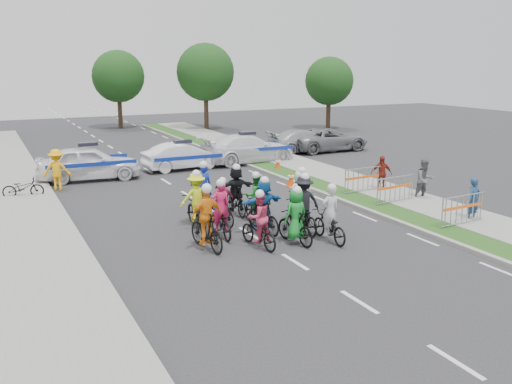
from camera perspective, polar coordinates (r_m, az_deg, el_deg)
name	(u,v)px	position (r m, az deg, el deg)	size (l,w,h in m)	color
ground	(295,262)	(16.04, 3.92, -7.00)	(90.00, 90.00, 0.00)	#28282B
curb_right	(344,201)	(22.69, 8.81, -0.94)	(0.20, 60.00, 0.12)	gray
grass_strip	(359,200)	(23.09, 10.24, -0.77)	(1.20, 60.00, 0.11)	#284F19
sidewalk_right	(395,195)	(24.18, 13.69, -0.29)	(2.40, 60.00, 0.13)	gray
sidewalk_left	(30,242)	(18.86, -21.70, -4.63)	(3.00, 60.00, 0.13)	gray
rider_0	(329,222)	(17.74, 7.34, -3.02)	(0.68, 1.83, 1.86)	black
rider_1	(295,221)	(17.38, 3.97, -2.94)	(0.82, 1.78, 1.82)	black
rider_2	(258,226)	(17.01, 0.25, -3.41)	(0.86, 1.83, 1.80)	black
rider_3	(206,225)	(16.84, -4.98, -3.26)	(1.06, 1.98, 2.03)	black
rider_4	(303,209)	(18.58, 4.73, -1.72)	(1.15, 2.00, 1.99)	black
rider_5	(263,209)	(18.37, 0.75, -1.75)	(1.56, 1.86, 1.90)	black
rider_6	(220,217)	(18.12, -3.60, -2.55)	(0.74, 1.88, 1.89)	black
rider_7	(300,201)	(19.62, 4.46, -0.92)	(0.91, 1.94, 1.98)	black
rider_8	(255,203)	(19.67, -0.11, -1.13)	(0.79, 1.80, 1.80)	black
rider_9	(222,206)	(19.37, -3.42, -1.43)	(0.88, 1.64, 1.68)	black
rider_10	(196,205)	(19.24, -5.99, -1.26)	(1.11, 1.94, 1.96)	black
rider_11	(236,193)	(20.58, -2.03, -0.14)	(1.51, 1.81, 1.89)	black
rider_12	(203,197)	(20.76, -5.29, -0.47)	(0.88, 2.01, 1.99)	black
police_car_0	(89,163)	(27.76, -16.39, 2.81)	(1.90, 4.72, 1.61)	white
police_car_1	(183,156)	(29.49, -7.31, 3.57)	(1.44, 4.12, 1.36)	white
police_car_2	(247,149)	(31.13, -0.86, 4.35)	(2.17, 5.34, 1.55)	white
civilian_sedan	(305,141)	(34.98, 4.96, 5.11)	(1.91, 4.69, 1.36)	#A3A4A8
civilian_suv	(328,139)	(35.58, 7.23, 5.24)	(2.35, 5.10, 1.42)	gray
spectator_0	(474,200)	(21.12, 20.96, -0.73)	(0.56, 0.37, 1.55)	navy
spectator_1	(425,180)	(23.71, 16.51, 1.19)	(0.81, 0.63, 1.67)	#545559
spectator_2	(381,174)	(24.89, 12.41, 1.81)	(0.90, 0.37, 1.53)	maroon
marshal_hiviz	(57,170)	(25.96, -19.29, 2.11)	(1.15, 0.66, 1.78)	#FFB00D
barrier_0	(462,211)	(20.26, 19.92, -1.83)	(2.00, 0.50, 1.12)	#A5A8AD
barrier_1	(395,191)	(22.69, 13.74, 0.13)	(2.00, 0.50, 1.12)	#A5A8AD
barrier_2	(363,181)	(24.26, 10.67, 1.10)	(2.00, 0.50, 1.12)	#A5A8AD
cone_0	(291,179)	(25.38, 3.52, 1.33)	(0.40, 0.40, 0.70)	#F24C0C
cone_1	(278,164)	(29.11, 2.21, 2.86)	(0.40, 0.40, 0.70)	#F24C0C
parked_bike	(23,188)	(25.05, -22.27, 0.40)	(0.56, 1.60, 0.84)	black
tree_1	(205,72)	(46.12, -5.08, 11.84)	(4.55, 4.55, 6.82)	#382619
tree_2	(329,81)	(46.69, 7.33, 10.93)	(3.85, 3.85, 5.77)	#382619
tree_4	(118,76)	(48.22, -13.62, 11.16)	(4.20, 4.20, 6.30)	#382619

